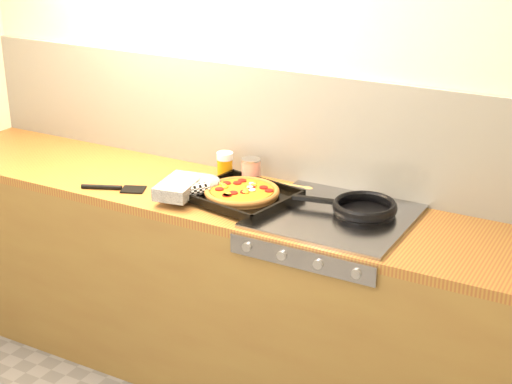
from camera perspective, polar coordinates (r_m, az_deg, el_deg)
The scene contains 9 objects.
room_shell at distance 3.50m, azimuth 1.02°, elevation 4.97°, with size 3.20×3.20×3.20m.
counter_run at distance 3.54m, azimuth -1.26°, elevation -7.15°, with size 3.20×0.62×0.90m.
stovetop at distance 3.16m, azimuth 5.74°, elevation -1.78°, with size 0.60×0.56×0.02m, color #95959A.
pizza_on_tray at distance 3.30m, azimuth -2.24°, elevation 0.09°, with size 0.57×0.45×0.07m.
frying_pan at distance 3.16m, azimuth 7.81°, elevation -1.16°, with size 0.45×0.30×0.04m.
tomato_can at distance 3.46m, azimuth -0.36°, elevation 1.48°, with size 0.09×0.09×0.12m.
juice_glass at distance 3.54m, azimuth -2.27°, elevation 1.96°, with size 0.09×0.09×0.12m.
wooden_spoon at distance 3.45m, azimuth 2.39°, elevation 0.47°, with size 0.30×0.05×0.02m.
black_spatula at distance 3.48m, azimuth -10.24°, elevation 0.29°, with size 0.28×0.16×0.02m.
Camera 1 is at (1.57, -1.57, 2.16)m, focal length 55.00 mm.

